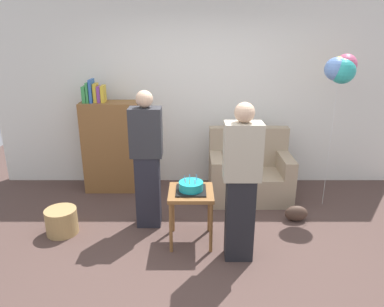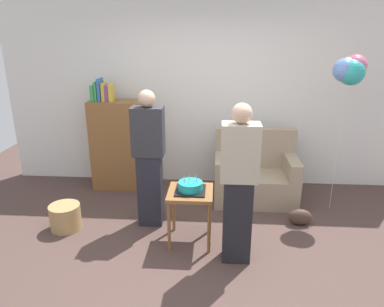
# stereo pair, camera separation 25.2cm
# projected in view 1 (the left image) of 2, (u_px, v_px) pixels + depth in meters

# --- Properties ---
(ground_plane) EXTENTS (8.00, 8.00, 0.00)m
(ground_plane) POSITION_uv_depth(u_px,v_px,m) (205.00, 256.00, 3.81)
(ground_plane) COLOR #4C3833
(wall_back) EXTENTS (6.00, 0.10, 2.70)m
(wall_back) POSITION_uv_depth(u_px,v_px,m) (202.00, 94.00, 5.31)
(wall_back) COLOR silver
(wall_back) RESTS_ON ground_plane
(couch) EXTENTS (1.10, 0.70, 0.96)m
(couch) POSITION_uv_depth(u_px,v_px,m) (250.00, 174.00, 5.04)
(couch) COLOR gray
(couch) RESTS_ON ground_plane
(bookshelf) EXTENTS (0.80, 0.36, 1.61)m
(bookshelf) POSITION_uv_depth(u_px,v_px,m) (113.00, 145.00, 5.19)
(bookshelf) COLOR brown
(bookshelf) RESTS_ON ground_plane
(side_table) EXTENTS (0.48, 0.48, 0.61)m
(side_table) POSITION_uv_depth(u_px,v_px,m) (192.00, 199.00, 3.91)
(side_table) COLOR brown
(side_table) RESTS_ON ground_plane
(birthday_cake) EXTENTS (0.32, 0.32, 0.17)m
(birthday_cake) POSITION_uv_depth(u_px,v_px,m) (192.00, 187.00, 3.86)
(birthday_cake) COLOR black
(birthday_cake) RESTS_ON side_table
(person_blowing_candles) EXTENTS (0.36, 0.22, 1.63)m
(person_blowing_candles) POSITION_uv_depth(u_px,v_px,m) (148.00, 160.00, 4.16)
(person_blowing_candles) COLOR #23232D
(person_blowing_candles) RESTS_ON ground_plane
(person_holding_cake) EXTENTS (0.36, 0.22, 1.63)m
(person_holding_cake) POSITION_uv_depth(u_px,v_px,m) (242.00, 183.00, 3.53)
(person_holding_cake) COLOR black
(person_holding_cake) RESTS_ON ground_plane
(wicker_basket) EXTENTS (0.36, 0.36, 0.30)m
(wicker_basket) POSITION_uv_depth(u_px,v_px,m) (63.00, 221.00, 4.19)
(wicker_basket) COLOR #A88451
(wicker_basket) RESTS_ON ground_plane
(handbag) EXTENTS (0.28, 0.14, 0.20)m
(handbag) POSITION_uv_depth(u_px,v_px,m) (297.00, 214.00, 4.47)
(handbag) COLOR #473328
(handbag) RESTS_ON ground_plane
(balloon_bunch) EXTENTS (0.39, 0.35, 1.97)m
(balloon_bunch) POSITION_uv_depth(u_px,v_px,m) (342.00, 69.00, 4.41)
(balloon_bunch) COLOR silver
(balloon_bunch) RESTS_ON ground_plane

